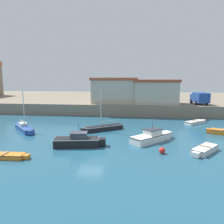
# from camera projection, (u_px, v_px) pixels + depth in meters

# --- Properties ---
(ground_plane) EXTENTS (200.00, 200.00, 0.00)m
(ground_plane) POSITION_uv_depth(u_px,v_px,m) (90.00, 148.00, 22.06)
(ground_plane) COLOR #235670
(quay_seawall) EXTENTS (120.00, 40.00, 2.12)m
(quay_seawall) POSITION_uv_depth(u_px,v_px,m) (121.00, 100.00, 59.30)
(quay_seawall) COLOR gray
(quay_seawall) RESTS_ON ground
(dinghy_white_0) EXTENTS (3.19, 3.68, 0.60)m
(dinghy_white_0) POSITION_uv_depth(u_px,v_px,m) (204.00, 150.00, 20.62)
(dinghy_white_0) COLOR white
(dinghy_white_0) RESTS_ON ground
(sailboat_blue_1) EXTENTS (4.56, 4.78, 5.35)m
(sailboat_blue_1) POSITION_uv_depth(u_px,v_px,m) (24.00, 128.00, 29.10)
(sailboat_blue_1) COLOR #284C9E
(sailboat_blue_1) RESTS_ON ground
(dinghy_orange_2) EXTENTS (3.56, 2.20, 0.67)m
(dinghy_orange_2) POSITION_uv_depth(u_px,v_px,m) (223.00, 132.00, 27.33)
(dinghy_orange_2) COLOR orange
(dinghy_orange_2) RESTS_ON ground
(sailboat_black_3) EXTENTS (5.39, 4.22, 5.55)m
(sailboat_black_3) POSITION_uv_depth(u_px,v_px,m) (103.00, 128.00, 29.37)
(sailboat_black_3) COLOR black
(sailboat_black_3) RESTS_ON ground
(motorboat_white_4) EXTENTS (5.00, 5.06, 2.29)m
(motorboat_white_4) POSITION_uv_depth(u_px,v_px,m) (152.00, 137.00, 24.34)
(motorboat_white_4) COLOR white
(motorboat_white_4) RESTS_ON ground
(dinghy_orange_5) EXTENTS (4.06, 1.24, 0.49)m
(dinghy_orange_5) POSITION_uv_depth(u_px,v_px,m) (6.00, 156.00, 19.14)
(dinghy_orange_5) COLOR orange
(dinghy_orange_5) RESTS_ON ground
(dinghy_white_6) EXTENTS (3.87, 3.60, 0.53)m
(dinghy_white_6) POSITION_uv_depth(u_px,v_px,m) (196.00, 122.00, 33.72)
(dinghy_white_6) COLOR white
(dinghy_white_6) RESTS_ON ground
(motorboat_black_7) EXTENTS (5.40, 2.36, 2.40)m
(motorboat_black_7) POSITION_uv_depth(u_px,v_px,m) (78.00, 141.00, 22.43)
(motorboat_black_7) COLOR black
(motorboat_black_7) RESTS_ON ground
(mooring_buoy) EXTENTS (0.58, 0.58, 0.58)m
(mooring_buoy) POSITION_uv_depth(u_px,v_px,m) (162.00, 151.00, 20.33)
(mooring_buoy) COLOR red
(mooring_buoy) RESTS_ON ground
(harbor_shed_near_wharf) EXTENTS (8.28, 5.79, 4.60)m
(harbor_shed_near_wharf) POSITION_uv_depth(u_px,v_px,m) (156.00, 92.00, 41.61)
(harbor_shed_near_wharf) COLOR #BCB29E
(harbor_shed_near_wharf) RESTS_ON quay_seawall
(harbor_shed_mid_row) EXTENTS (8.89, 6.35, 4.94)m
(harbor_shed_mid_row) POSITION_uv_depth(u_px,v_px,m) (115.00, 90.00, 43.30)
(harbor_shed_mid_row) COLOR #BCB29E
(harbor_shed_mid_row) RESTS_ON quay_seawall
(truck_on_quay) EXTENTS (2.74, 4.57, 2.20)m
(truck_on_quay) POSITION_uv_depth(u_px,v_px,m) (200.00, 98.00, 40.77)
(truck_on_quay) COLOR #234793
(truck_on_quay) RESTS_ON quay_seawall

